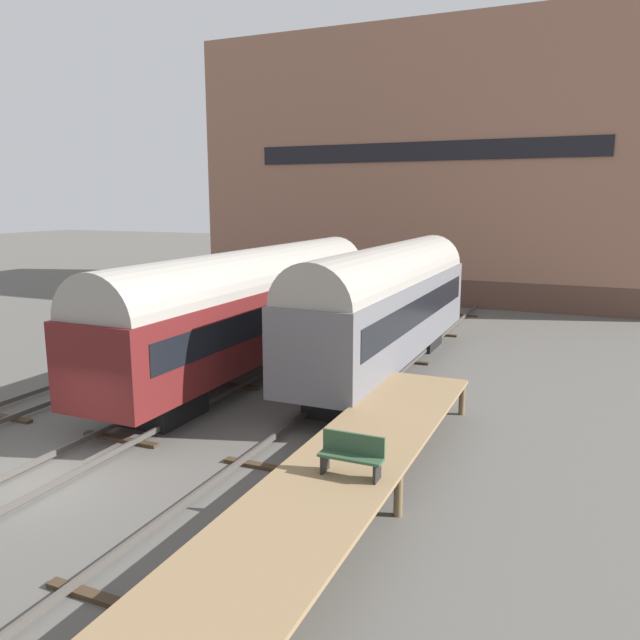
{
  "coord_description": "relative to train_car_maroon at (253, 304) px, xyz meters",
  "views": [
    {
      "loc": [
        12.26,
        -10.47,
        6.96
      ],
      "look_at": [
        2.46,
        12.0,
        2.2
      ],
      "focal_mm": 35.0,
      "sensor_mm": 36.0,
      "label": 1
    }
  ],
  "objects": [
    {
      "name": "train_car_maroon",
      "position": [
        0.0,
        0.0,
        0.0
      ],
      "size": [
        3.02,
        17.98,
        5.05
      ],
      "color": "black",
      "rests_on": "ground"
    },
    {
      "name": "train_car_grey",
      "position": [
        4.92,
        2.14,
        0.1
      ],
      "size": [
        2.91,
        15.37,
        5.2
      ],
      "color": "black",
      "rests_on": "ground"
    },
    {
      "name": "track_middle",
      "position": [
        0.0,
        -10.93,
        -2.72
      ],
      "size": [
        2.6,
        60.0,
        0.26
      ],
      "color": "#4C4742",
      "rests_on": "ground"
    },
    {
      "name": "warehouse_building",
      "position": [
        1.63,
        25.96,
        6.21
      ],
      "size": [
        32.35,
        13.83,
        18.15
      ],
      "color": "brown",
      "rests_on": "ground"
    },
    {
      "name": "station_platform",
      "position": [
        7.55,
        -8.91,
        -1.81
      ],
      "size": [
        2.63,
        14.87,
        1.14
      ],
      "color": "#8C704C",
      "rests_on": "ground"
    },
    {
      "name": "track_right",
      "position": [
        4.92,
        -10.93,
        -2.72
      ],
      "size": [
        2.6,
        60.0,
        0.26
      ],
      "color": "#4C4742",
      "rests_on": "ground"
    },
    {
      "name": "bench",
      "position": [
        7.89,
        -9.67,
        -1.23
      ],
      "size": [
        1.4,
        0.4,
        0.91
      ],
      "color": "#2D4C33",
      "rests_on": "station_platform"
    },
    {
      "name": "ground_plane",
      "position": [
        0.0,
        -10.93,
        -2.86
      ],
      "size": [
        200.0,
        200.0,
        0.0
      ],
      "primitive_type": "plane",
      "color": "#56544F"
    }
  ]
}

